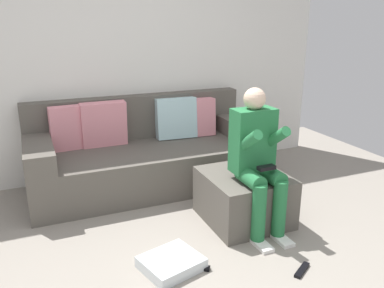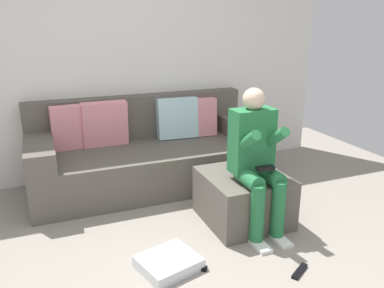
{
  "view_description": "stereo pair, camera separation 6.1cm",
  "coord_description": "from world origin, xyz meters",
  "views": [
    {
      "loc": [
        -0.89,
        -1.81,
        1.67
      ],
      "look_at": [
        0.45,
        1.36,
        0.57
      ],
      "focal_mm": 36.89,
      "sensor_mm": 36.0,
      "label": 1
    },
    {
      "loc": [
        -0.83,
        -1.83,
        1.67
      ],
      "look_at": [
        0.45,
        1.36,
        0.57
      ],
      "focal_mm": 36.89,
      "sensor_mm": 36.0,
      "label": 2
    }
  ],
  "objects": [
    {
      "name": "ottoman",
      "position": [
        0.71,
        0.85,
        0.21
      ],
      "size": [
        0.66,
        0.69,
        0.42
      ],
      "primitive_type": "cube",
      "color": "#59544C",
      "rests_on": "ground_plane"
    },
    {
      "name": "remote_near_ottoman",
      "position": [
        0.71,
        0.04,
        0.01
      ],
      "size": [
        0.19,
        0.14,
        0.02
      ],
      "primitive_type": "cube",
      "rotation": [
        0.0,
        0.0,
        0.56
      ],
      "color": "black",
      "rests_on": "ground_plane"
    },
    {
      "name": "storage_bin",
      "position": [
        -0.1,
        0.43,
        0.04
      ],
      "size": [
        0.46,
        0.43,
        0.08
      ],
      "primitive_type": "cube",
      "rotation": [
        0.0,
        0.0,
        0.27
      ],
      "color": "silver",
      "rests_on": "ground_plane"
    },
    {
      "name": "wall_back",
      "position": [
        0.0,
        2.39,
        1.24
      ],
      "size": [
        4.86,
        0.1,
        2.49
      ],
      "primitive_type": "cube",
      "color": "silver",
      "rests_on": "ground_plane"
    },
    {
      "name": "remote_by_storage_bin",
      "position": [
        0.07,
        0.34,
        0.01
      ],
      "size": [
        0.15,
        0.13,
        0.02
      ],
      "primitive_type": "cube",
      "rotation": [
        0.0,
        0.0,
        -0.62
      ],
      "color": "black",
      "rests_on": "ground_plane"
    },
    {
      "name": "couch_sectional",
      "position": [
        0.18,
        1.93,
        0.33
      ],
      "size": [
        2.34,
        0.95,
        0.89
      ],
      "color": "#59544C",
      "rests_on": "ground_plane"
    },
    {
      "name": "person_seated",
      "position": [
        0.72,
        0.68,
        0.64
      ],
      "size": [
        0.34,
        0.55,
        1.17
      ],
      "color": "#26723F",
      "rests_on": "ground_plane"
    }
  ]
}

